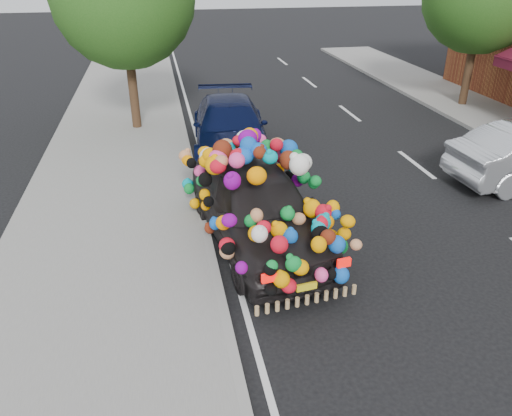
# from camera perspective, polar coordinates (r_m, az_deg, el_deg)

# --- Properties ---
(ground) EXTENTS (100.00, 100.00, 0.00)m
(ground) POSITION_cam_1_polar(r_m,az_deg,el_deg) (8.71, 11.75, -8.96)
(ground) COLOR black
(ground) RESTS_ON ground
(sidewalk) EXTENTS (4.00, 60.00, 0.12)m
(sidewalk) POSITION_cam_1_polar(r_m,az_deg,el_deg) (8.21, -17.88, -11.80)
(sidewalk) COLOR gray
(sidewalk) RESTS_ON ground
(kerb) EXTENTS (0.15, 60.00, 0.13)m
(kerb) POSITION_cam_1_polar(r_m,az_deg,el_deg) (8.14, -3.97, -10.64)
(kerb) COLOR gray
(kerb) RESTS_ON ground
(plush_art_car) EXTENTS (2.81, 4.99, 2.19)m
(plush_art_car) POSITION_cam_1_polar(r_m,az_deg,el_deg) (9.30, 0.18, 2.15)
(plush_art_car) COLOR black
(plush_art_car) RESTS_ON ground
(navy_sedan) EXTENTS (2.45, 5.11, 1.44)m
(navy_sedan) POSITION_cam_1_polar(r_m,az_deg,el_deg) (14.18, -3.01, 9.18)
(navy_sedan) COLOR #080F33
(navy_sedan) RESTS_ON ground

